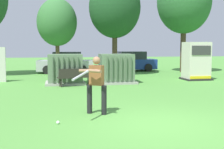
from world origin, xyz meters
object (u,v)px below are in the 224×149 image
batter (96,82)px  parked_car_leftmost (66,63)px  transformer_west (65,70)px  parked_car_left_of_center (130,62)px  park_bench (75,76)px  generator_enclosure (196,61)px  transformer_mid_west (116,69)px  sports_ball (58,122)px

batter → parked_car_leftmost: 14.23m
parked_car_leftmost → transformer_west: bearing=-92.5°
transformer_west → batter: bearing=-84.9°
transformer_west → parked_car_left_of_center: (5.59, 7.52, -0.04)m
park_bench → generator_enclosure: bearing=11.9°
parked_car_leftmost → parked_car_left_of_center: bearing=7.7°
park_bench → transformer_west: bearing=117.2°
transformer_mid_west → batter: 7.64m
sports_ball → parked_car_leftmost: parked_car_leftmost is taller
generator_enclosure → parked_car_leftmost: size_ratio=0.53×
transformer_west → park_bench: (0.49, -0.96, -0.25)m
generator_enclosure → park_bench: generator_enclosure is taller
transformer_west → transformer_mid_west: 2.81m
transformer_west → parked_car_left_of_center: size_ratio=0.49×
transformer_mid_west → batter: size_ratio=1.21×
batter → parked_car_left_of_center: bearing=71.7°
park_bench → parked_car_left_of_center: (5.10, 8.49, 0.22)m
parked_car_left_of_center → batter: bearing=-108.3°
transformer_mid_west → generator_enclosure: size_ratio=0.91×
transformer_west → parked_car_left_of_center: 9.37m
transformer_west → generator_enclosure: (7.95, 0.61, 0.35)m
park_bench → parked_car_leftmost: parked_car_leftmost is taller
sports_ball → parked_car_left_of_center: size_ratio=0.02×
generator_enclosure → park_bench: bearing=-168.1°
transformer_mid_west → parked_car_leftmost: bearing=110.0°
transformer_west → parked_car_left_of_center: bearing=53.4°
generator_enclosure → sports_ball: size_ratio=25.56×
transformer_mid_west → sports_ball: bearing=-111.7°
generator_enclosure → parked_car_leftmost: bearing=141.0°
generator_enclosure → sports_ball: bearing=-133.3°
generator_enclosure → batter: (-7.29, -8.02, -0.16)m
transformer_west → sports_ball: size_ratio=23.33×
park_bench → parked_car_left_of_center: size_ratio=0.43×
park_bench → sports_ball: 7.46m
batter → parked_car_left_of_center: (4.94, 14.94, -0.22)m
sports_ball → parked_car_leftmost: size_ratio=0.02×
transformer_west → batter: batter is taller
sports_ball → parked_car_left_of_center: bearing=69.0°
transformer_west → generator_enclosure: size_ratio=0.91×
transformer_west → transformer_mid_west: same height
transformer_mid_west → sports_ball: size_ratio=23.33×
park_bench → sports_ball: size_ratio=20.48×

